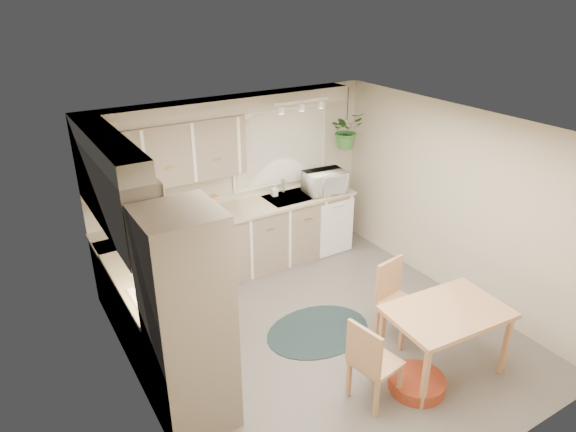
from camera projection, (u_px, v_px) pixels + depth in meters
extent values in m
plane|color=#655F59|center=(321.00, 336.00, 5.87)|extent=(4.20, 4.20, 0.00)
plane|color=white|center=(328.00, 131.00, 4.88)|extent=(4.20, 4.20, 0.00)
cube|color=#BFB59D|center=(236.00, 183.00, 7.00)|extent=(4.00, 0.04, 2.40)
cube|color=#BFB59D|center=(490.00, 356.00, 3.74)|extent=(4.00, 0.04, 2.40)
cube|color=#BFB59D|center=(135.00, 299.00, 4.42)|extent=(0.04, 4.20, 2.40)
cube|color=#BFB59D|center=(457.00, 204.00, 6.33)|extent=(0.04, 4.20, 2.40)
cube|color=gray|center=(148.00, 310.00, 5.56)|extent=(0.60, 1.85, 0.90)
cube|color=gray|center=(235.00, 243.00, 6.99)|extent=(3.60, 0.60, 0.90)
cube|color=#C1A88D|center=(143.00, 273.00, 5.37)|extent=(0.64, 1.89, 0.04)
cube|color=#C1A88D|center=(233.00, 212.00, 6.78)|extent=(3.64, 0.64, 0.04)
cube|color=gray|center=(188.00, 324.00, 4.35)|extent=(0.65, 0.65, 2.10)
cube|color=white|center=(222.00, 312.00, 4.50)|extent=(0.02, 0.56, 0.58)
cube|color=gray|center=(115.00, 191.00, 5.02)|extent=(0.35, 2.00, 0.75)
cube|color=gray|center=(165.00, 153.00, 6.13)|extent=(2.00, 0.35, 0.75)
cube|color=#BFB59D|center=(105.00, 145.00, 4.82)|extent=(0.30, 2.00, 0.20)
cube|color=#BFB59D|center=(223.00, 106.00, 6.34)|extent=(3.60, 0.30, 0.20)
cube|color=white|center=(162.00, 296.00, 4.91)|extent=(0.52, 0.58, 0.02)
cube|color=white|center=(155.00, 255.00, 4.72)|extent=(0.40, 0.60, 0.14)
cube|color=white|center=(281.00, 147.00, 7.15)|extent=(1.40, 0.02, 1.00)
cube|color=white|center=(280.00, 147.00, 7.16)|extent=(1.50, 0.02, 1.10)
cube|color=#B0B3B8|center=(291.00, 200.00, 7.23)|extent=(0.70, 0.48, 0.10)
cube|color=white|center=(337.00, 228.00, 7.47)|extent=(0.58, 0.02, 0.83)
cube|color=white|center=(302.00, 101.00, 6.44)|extent=(0.80, 0.04, 0.04)
cylinder|color=gold|center=(244.00, 110.00, 6.65)|extent=(0.30, 0.03, 0.30)
cube|color=tan|center=(443.00, 340.00, 5.22)|extent=(1.23, 0.86, 0.74)
cube|color=tan|center=(376.00, 360.00, 4.83)|extent=(0.48, 0.48, 0.90)
cube|color=tan|center=(401.00, 302.00, 5.70)|extent=(0.48, 0.48, 0.90)
ellipsoid|color=black|center=(318.00, 331.00, 5.95)|extent=(1.27, 0.96, 0.01)
cylinder|color=#A84421|center=(417.00, 383.00, 5.09)|extent=(0.59, 0.59, 0.13)
imported|color=white|center=(325.00, 180.00, 7.30)|extent=(0.60, 0.37, 0.39)
imported|color=white|center=(274.00, 194.00, 7.23)|extent=(0.09, 0.18, 0.08)
imported|color=#2F6428|center=(346.00, 134.00, 7.21)|extent=(0.49, 0.54, 0.40)
cube|color=black|center=(167.00, 215.00, 6.30)|extent=(0.20, 0.23, 0.30)
cube|color=#B0B3B8|center=(210.00, 210.00, 6.62)|extent=(0.26, 0.15, 0.15)
cube|color=tan|center=(214.00, 205.00, 6.66)|extent=(0.13, 0.13, 0.25)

